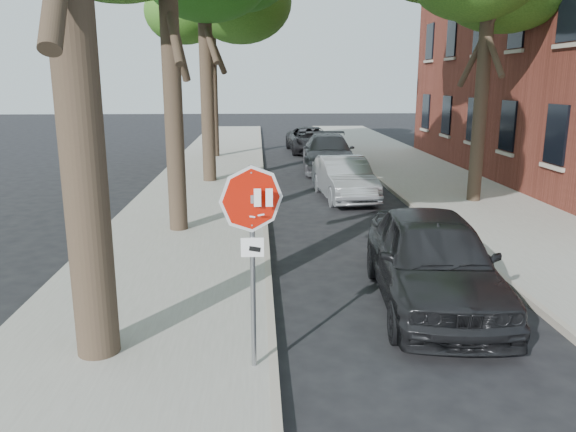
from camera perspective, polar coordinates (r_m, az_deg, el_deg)
The scene contains 11 objects.
ground at distance 7.58m, azimuth 2.06°, elevation -15.57°, with size 120.00×120.00×0.00m, color black.
sidewalk_left at distance 19.04m, azimuth -8.71°, elevation 2.40°, with size 4.00×55.00×0.12m, color gray.
sidewalk_right at distance 20.07m, azimuth 16.24°, elevation 2.58°, with size 4.00×55.00×0.12m, color gray.
curb_left at distance 18.95m, azimuth -2.52°, elevation 2.50°, with size 0.12×55.00×0.13m, color #9E9384.
curb_right at distance 19.49m, azimuth 10.54°, elevation 2.60°, with size 0.12×55.00×0.13m, color #9E9384.
stop_sign at distance 6.80m, azimuth -3.67°, elevation -1.31°, with size 0.76×0.34×2.61m.
tree_far at distance 28.01m, azimuth -7.88°, elevation 20.65°, with size 5.29×4.91×9.33m.
car_a at distance 9.69m, azimuth 14.47°, elevation -4.30°, with size 1.87×4.65×1.58m, color black.
car_b at distance 18.02m, azimuth 5.71°, elevation 3.83°, with size 1.41×4.05×1.34m, color gray.
car_c at distance 23.85m, azimuth 4.10°, elevation 6.42°, with size 2.09×5.15×1.49m, color #46454A.
car_d at distance 29.94m, azimuth 2.26°, elevation 7.73°, with size 2.20×4.76×1.32m, color black.
Camera 1 is at (-0.62, -6.59, 3.69)m, focal length 35.00 mm.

